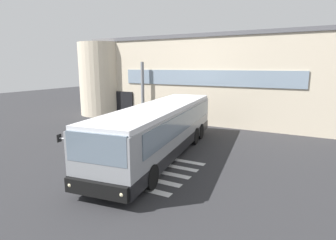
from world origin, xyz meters
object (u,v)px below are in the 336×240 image
object	(u,v)px
passenger_by_doorway	(157,114)
passenger_at_curb_edge	(164,114)
bus_main_foreground	(161,131)
passenger_near_column	(146,112)
safety_bollard_yellow	(165,123)
entry_support_column	(143,92)

from	to	relation	value
passenger_by_doorway	passenger_at_curb_edge	xyz separation A→B (m)	(0.62, 0.10, -0.03)
bus_main_foreground	passenger_at_curb_edge	distance (m)	7.26
passenger_by_doorway	passenger_near_column	bearing A→B (deg)	167.12
passenger_by_doorway	passenger_at_curb_edge	size ratio (longest dim) A/B	1.00
passenger_by_doorway	bus_main_foreground	bearing A→B (deg)	-58.30
passenger_by_doorway	safety_bollard_yellow	distance (m)	1.41
passenger_near_column	passenger_by_doorway	xyz separation A→B (m)	(1.24, -0.28, 0.03)
entry_support_column	safety_bollard_yellow	bearing A→B (deg)	-29.76
passenger_by_doorway	safety_bollard_yellow	world-z (taller)	passenger_by_doorway
passenger_near_column	safety_bollard_yellow	world-z (taller)	passenger_near_column
entry_support_column	passenger_at_curb_edge	size ratio (longest dim) A/B	3.02
passenger_by_doorway	passenger_at_curb_edge	distance (m)	0.63
entry_support_column	passenger_by_doorway	distance (m)	2.80
passenger_by_doorway	safety_bollard_yellow	xyz separation A→B (m)	(1.11, -0.69, -0.51)
passenger_by_doorway	safety_bollard_yellow	size ratio (longest dim) A/B	1.86
passenger_at_curb_edge	safety_bollard_yellow	xyz separation A→B (m)	(0.49, -0.80, -0.48)
passenger_at_curb_edge	passenger_by_doorway	bearing A→B (deg)	-170.44
entry_support_column	passenger_at_curb_edge	xyz separation A→B (m)	(2.66, -1.00, -1.60)
passenger_near_column	passenger_by_doorway	bearing A→B (deg)	-12.88
entry_support_column	passenger_by_doorway	world-z (taller)	entry_support_column
passenger_near_column	passenger_by_doorway	size ratio (longest dim) A/B	1.00
entry_support_column	bus_main_foreground	distance (m)	9.62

